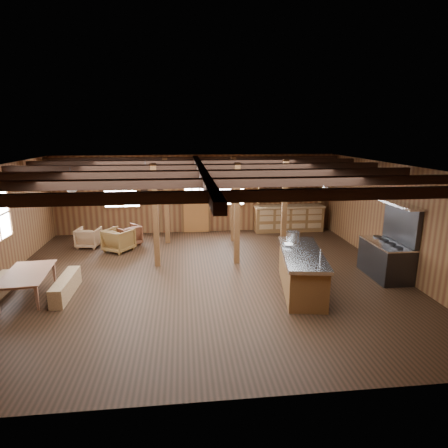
# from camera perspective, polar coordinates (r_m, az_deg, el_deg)

# --- Properties ---
(room) EXTENTS (10.04, 9.04, 2.84)m
(room) POSITION_cam_1_polar(r_m,az_deg,el_deg) (9.18, -3.31, 0.01)
(room) COLOR black
(room) RESTS_ON ground
(ceiling_joists) EXTENTS (9.80, 8.82, 0.18)m
(ceiling_joists) POSITION_cam_1_polar(r_m,az_deg,el_deg) (9.13, -3.48, 8.10)
(ceiling_joists) COLOR black
(ceiling_joists) RESTS_ON ceiling
(timber_posts) EXTENTS (3.95, 2.35, 2.80)m
(timber_posts) POSITION_cam_1_polar(r_m,az_deg,el_deg) (11.24, -1.23, 2.63)
(timber_posts) COLOR #4D2C16
(timber_posts) RESTS_ON floor
(back_door) EXTENTS (1.02, 0.08, 2.15)m
(back_door) POSITION_cam_1_polar(r_m,az_deg,el_deg) (13.63, -4.29, 2.39)
(back_door) COLOR brown
(back_door) RESTS_ON floor
(window_back_left) EXTENTS (1.32, 0.06, 1.32)m
(window_back_left) POSITION_cam_1_polar(r_m,az_deg,el_deg) (13.67, -15.34, 5.03)
(window_back_left) COLOR white
(window_back_left) RESTS_ON wall_back
(window_back_right) EXTENTS (1.02, 0.06, 1.32)m
(window_back_right) POSITION_cam_1_polar(r_m,az_deg,el_deg) (13.62, 1.15, 5.49)
(window_back_right) COLOR white
(window_back_right) RESTS_ON wall_back
(notice_boards) EXTENTS (1.08, 0.03, 0.90)m
(notice_boards) POSITION_cam_1_polar(r_m,az_deg,el_deg) (13.53, -10.73, 5.37)
(notice_boards) COLOR silver
(notice_boards) RESTS_ON wall_back
(back_counter) EXTENTS (2.55, 0.60, 2.45)m
(back_counter) POSITION_cam_1_polar(r_m,az_deg,el_deg) (13.98, 9.84, 1.34)
(back_counter) COLOR brown
(back_counter) RESTS_ON floor
(pendant_lamps) EXTENTS (1.86, 2.36, 0.66)m
(pendant_lamps) POSITION_cam_1_polar(r_m,az_deg,el_deg) (10.15, -16.55, 5.70)
(pendant_lamps) COLOR #2F2F31
(pendant_lamps) RESTS_ON ceiling
(pot_rack) EXTENTS (0.36, 3.00, 0.46)m
(pot_rack) POSITION_cam_1_polar(r_m,az_deg,el_deg) (9.93, 14.63, 5.95)
(pot_rack) COLOR #2F2F31
(pot_rack) RESTS_ON ceiling
(kitchen_island) EXTENTS (1.29, 2.61, 1.20)m
(kitchen_island) POSITION_cam_1_polar(r_m,az_deg,el_deg) (8.88, 11.70, -6.99)
(kitchen_island) COLOR brown
(kitchen_island) RESTS_ON floor
(step_stool) EXTENTS (0.47, 0.37, 0.37)m
(step_stool) POSITION_cam_1_polar(r_m,az_deg,el_deg) (11.72, 10.71, -3.26)
(step_stool) COLOR brown
(step_stool) RESTS_ON floor
(commercial_range) EXTENTS (0.79, 1.54, 1.90)m
(commercial_range) POSITION_cam_1_polar(r_m,az_deg,el_deg) (10.32, 23.72, -4.10)
(commercial_range) COLOR #2F2F31
(commercial_range) RESTS_ON floor
(dining_table) EXTENTS (1.04, 1.70, 0.57)m
(dining_table) POSITION_cam_1_polar(r_m,az_deg,el_deg) (9.48, -27.47, -8.22)
(dining_table) COLOR #8E5A40
(dining_table) RESTS_ON floor
(bench_aisle) EXTENTS (0.29, 1.53, 0.42)m
(bench_aisle) POSITION_cam_1_polar(r_m,az_deg,el_deg) (9.26, -22.96, -8.75)
(bench_aisle) COLOR brown
(bench_aisle) RESTS_ON floor
(armchair_a) EXTENTS (1.00, 1.00, 0.66)m
(armchair_a) POSITION_cam_1_polar(r_m,az_deg,el_deg) (12.50, -14.48, -1.69)
(armchair_a) COLOR brown
(armchair_a) RESTS_ON floor
(armchair_b) EXTENTS (1.06, 1.07, 0.71)m
(armchair_b) POSITION_cam_1_polar(r_m,az_deg,el_deg) (11.96, -15.75, -2.36)
(armchair_b) COLOR brown
(armchair_b) RESTS_ON floor
(armchair_c) EXTENTS (0.77, 0.79, 0.63)m
(armchair_c) POSITION_cam_1_polar(r_m,az_deg,el_deg) (12.68, -19.93, -1.95)
(armchair_c) COLOR olive
(armchair_c) RESTS_ON floor
(counter_pot) EXTENTS (0.33, 0.33, 0.20)m
(counter_pot) POSITION_cam_1_polar(r_m,az_deg,el_deg) (9.64, 10.47, -1.73)
(counter_pot) COLOR silver
(counter_pot) RESTS_ON kitchen_island
(bowl) EXTENTS (0.33, 0.33, 0.06)m
(bowl) POSITION_cam_1_polar(r_m,az_deg,el_deg) (9.06, 9.66, -3.17)
(bowl) COLOR silver
(bowl) RESTS_ON kitchen_island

